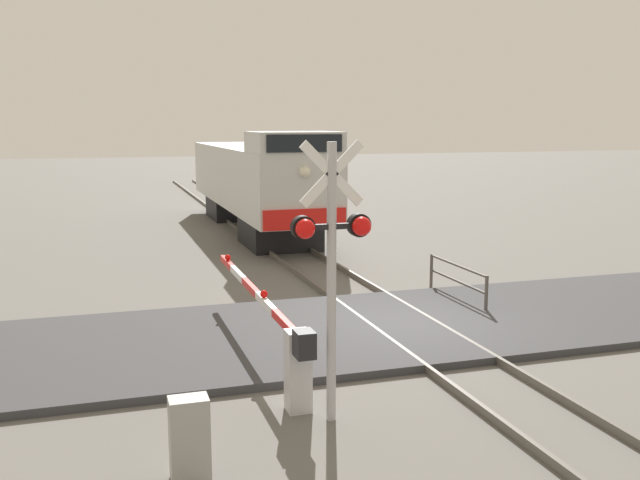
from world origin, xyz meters
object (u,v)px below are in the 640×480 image
object	(u,v)px
locomotive	(256,181)
crossing_gate	(281,336)
guard_railing	(457,277)
utility_cabinet	(190,440)
crossing_signal	(332,250)

from	to	relation	value
locomotive	crossing_gate	bearing A→B (deg)	-101.09
crossing_gate	guard_railing	world-z (taller)	crossing_gate
guard_railing	utility_cabinet	bearing A→B (deg)	-136.73
utility_cabinet	guard_railing	world-z (taller)	utility_cabinet
crossing_signal	crossing_gate	size ratio (longest dim) A/B	0.58
locomotive	crossing_signal	world-z (taller)	crossing_signal
locomotive	crossing_gate	distance (m)	17.40
locomotive	crossing_gate	xyz separation A→B (m)	(-3.34, -17.04, -1.17)
locomotive	crossing_signal	distance (m)	18.82
locomotive	guard_railing	distance (m)	13.07
locomotive	crossing_gate	size ratio (longest dim) A/B	2.06
crossing_signal	utility_cabinet	size ratio (longest dim) A/B	3.84
locomotive	crossing_gate	world-z (taller)	locomotive
locomotive	utility_cabinet	distance (m)	20.49
locomotive	guard_railing	xyz separation A→B (m)	(2.21, -12.80, -1.43)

